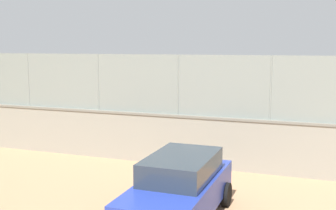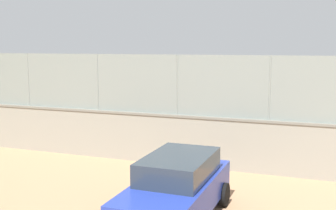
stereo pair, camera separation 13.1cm
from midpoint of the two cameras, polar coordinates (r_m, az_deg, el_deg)
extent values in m
plane|color=tan|center=(25.27, 0.60, -1.49)|extent=(260.00, 260.00, 0.00)
cube|color=gray|center=(17.00, -13.66, -3.47)|extent=(22.36, 0.72, 1.71)
cube|color=slate|center=(16.85, -13.76, -0.48)|extent=(22.36, 0.78, 0.08)
cube|color=gray|center=(16.73, -13.88, 3.18)|extent=(21.91, 0.47, 2.08)
cylinder|color=gray|center=(13.92, 13.82, 2.25)|extent=(0.07, 0.07, 2.08)
cylinder|color=gray|center=(14.61, 1.53, 2.74)|extent=(0.07, 0.07, 2.08)
cylinder|color=gray|center=(15.90, -9.21, 3.07)|extent=(0.07, 0.07, 2.08)
cylinder|color=gray|center=(17.66, -18.09, 3.26)|extent=(0.07, 0.07, 2.08)
cylinder|color=black|center=(21.29, 6.67, -2.35)|extent=(0.17, 0.17, 0.73)
cylinder|color=black|center=(21.10, 6.46, -2.43)|extent=(0.17, 0.17, 0.73)
cylinder|color=#3372B2|center=(21.09, 6.59, -0.69)|extent=(0.39, 0.39, 0.54)
cylinder|color=brown|center=(21.35, 6.76, -0.29)|extent=(0.52, 0.18, 0.16)
cylinder|color=brown|center=(20.93, 5.54, -0.44)|extent=(0.52, 0.18, 0.16)
sphere|color=brown|center=(21.04, 6.61, 0.32)|extent=(0.21, 0.21, 0.21)
cylinder|color=black|center=(21.03, 6.61, 0.56)|extent=(0.25, 0.25, 0.05)
cylinder|color=black|center=(21.00, 5.09, -0.41)|extent=(0.30, 0.09, 0.04)
ellipsoid|color=#333338|center=(21.09, 4.55, -0.36)|extent=(0.30, 0.08, 0.24)
cylinder|color=#B2B2B2|center=(23.88, 12.21, -1.35)|extent=(0.16, 0.16, 0.73)
cylinder|color=#B2B2B2|center=(23.68, 12.16, -1.42)|extent=(0.16, 0.16, 0.73)
cylinder|color=#429951|center=(23.69, 12.23, 0.12)|extent=(0.35, 0.35, 0.54)
cylinder|color=brown|center=(23.96, 12.18, 0.47)|extent=(0.52, 0.11, 0.16)
cylinder|color=brown|center=(23.42, 11.45, 0.32)|extent=(0.52, 0.11, 0.16)
sphere|color=brown|center=(23.64, 12.26, 1.01)|extent=(0.21, 0.21, 0.21)
cylinder|color=black|center=(23.63, 12.26, 1.22)|extent=(0.22, 0.22, 0.05)
cylinder|color=black|center=(23.44, 11.01, 0.34)|extent=(0.30, 0.05, 0.04)
ellipsoid|color=#333338|center=(23.47, 10.47, 0.36)|extent=(0.30, 0.04, 0.24)
cylinder|color=navy|center=(20.76, -2.66, -2.46)|extent=(0.17, 0.17, 0.80)
cylinder|color=navy|center=(20.92, -2.37, -2.38)|extent=(0.17, 0.17, 0.80)
cylinder|color=#D14C42|center=(20.72, -2.53, -0.52)|extent=(0.39, 0.39, 0.59)
cylinder|color=tan|center=(20.42, -2.86, -0.31)|extent=(0.57, 0.19, 0.17)
cylinder|color=tan|center=(20.81, -1.39, -0.15)|extent=(0.57, 0.19, 0.17)
sphere|color=tan|center=(20.67, -2.54, 0.60)|extent=(0.23, 0.23, 0.23)
cylinder|color=navy|center=(20.65, -2.54, 0.88)|extent=(0.28, 0.28, 0.05)
sphere|color=#3399D8|center=(20.09, 3.06, -3.81)|extent=(0.12, 0.12, 0.12)
sphere|color=orange|center=(16.20, 1.07, -6.67)|extent=(0.14, 0.14, 0.14)
cube|color=#23389E|center=(10.21, 1.44, -12.01)|extent=(1.75, 4.22, 0.74)
cube|color=#28333D|center=(10.20, 1.85, -8.26)|extent=(1.51, 2.37, 0.54)
cylinder|color=black|center=(11.41, 7.85, -11.86)|extent=(0.22, 0.62, 0.62)
cylinder|color=black|center=(11.86, -0.08, -11.01)|extent=(0.22, 0.62, 0.62)
camera|label=1|loc=(0.07, -89.81, 0.03)|focal=45.20mm
camera|label=2|loc=(0.07, 90.19, -0.03)|focal=45.20mm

